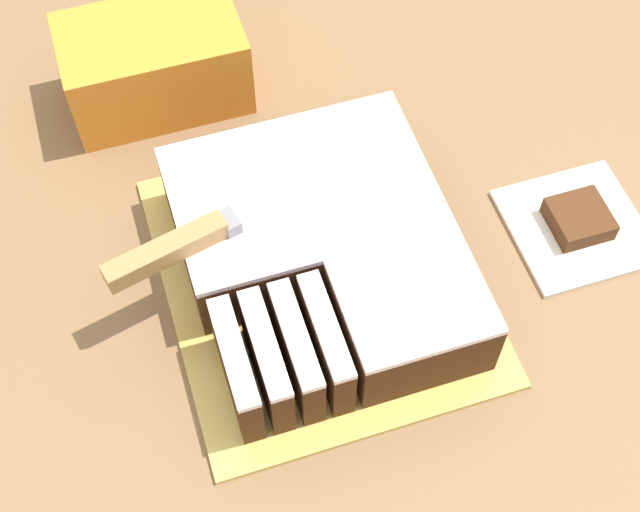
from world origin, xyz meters
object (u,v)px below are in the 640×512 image
(cake_board, at_px, (320,278))
(knife, at_px, (194,239))
(brownie, at_px, (579,219))
(storage_box, at_px, (155,64))
(cake, at_px, (323,250))

(cake_board, bearing_deg, knife, 168.09)
(brownie, bearing_deg, knife, 173.36)
(knife, xyz_separation_m, brownie, (0.41, -0.05, -0.08))
(cake_board, relative_size, brownie, 5.97)
(knife, relative_size, storage_box, 1.45)
(cake, bearing_deg, brownie, -5.71)
(knife, bearing_deg, cake_board, -25.65)
(knife, bearing_deg, cake, -22.48)
(cake_board, height_order, knife, knife)
(cake_board, xyz_separation_m, storage_box, (-0.10, 0.31, 0.05))
(brownie, distance_m, storage_box, 0.52)
(cake, xyz_separation_m, storage_box, (-0.11, 0.30, 0.01))
(cake_board, distance_m, brownie, 0.29)
(cake_board, xyz_separation_m, brownie, (0.29, -0.02, 0.01))
(cake_board, bearing_deg, storage_box, 108.65)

